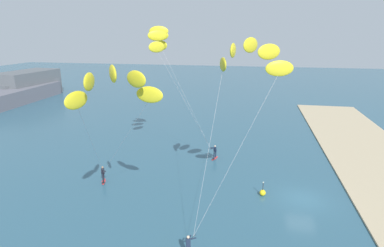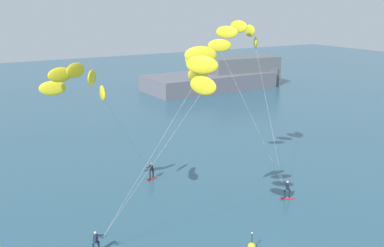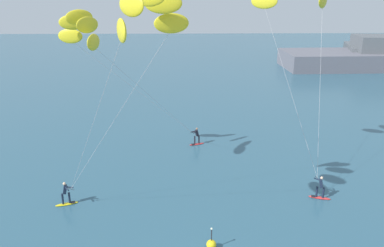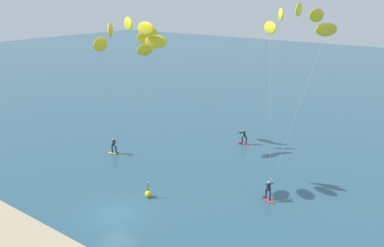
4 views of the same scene
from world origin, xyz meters
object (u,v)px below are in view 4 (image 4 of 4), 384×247
(kitesurfer_nearshore, at_px, (128,39))
(kitesurfer_mid_water, at_px, (297,25))
(kitesurfer_far_out, at_px, (152,44))
(marker_buoy, at_px, (148,194))

(kitesurfer_nearshore, relative_size, kitesurfer_mid_water, 0.93)
(kitesurfer_mid_water, relative_size, kitesurfer_far_out, 1.21)
(kitesurfer_mid_water, xyz_separation_m, kitesurfer_far_out, (-15.28, -1.29, -2.49))
(kitesurfer_mid_water, bearing_deg, marker_buoy, -120.99)
(kitesurfer_far_out, xyz_separation_m, marker_buoy, (8.44, -10.09, -10.58))
(kitesurfer_nearshore, xyz_separation_m, kitesurfer_far_out, (-5.01, 8.26, -1.51))
(marker_buoy, bearing_deg, kitesurfer_nearshore, 152.02)
(kitesurfer_mid_water, distance_m, marker_buoy, 18.63)
(kitesurfer_nearshore, bearing_deg, kitesurfer_mid_water, 42.93)
(kitesurfer_far_out, height_order, marker_buoy, kitesurfer_far_out)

